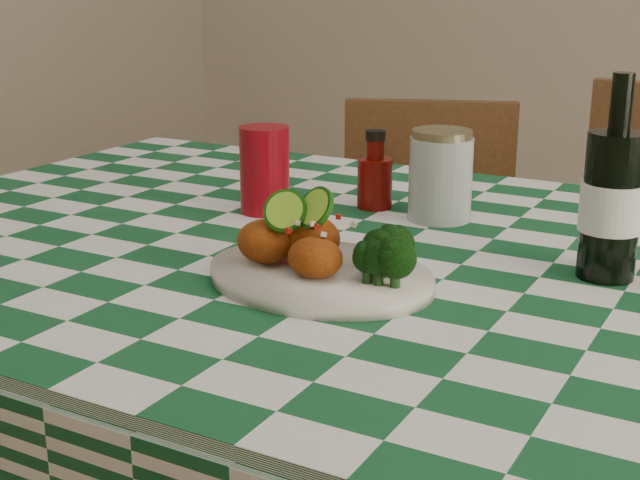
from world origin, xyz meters
The scene contains 8 objects.
plate centered at (-0.02, -0.15, 0.80)m, with size 0.29×0.23×0.02m, color silver, non-canonical shape.
fried_chicken_pile centered at (-0.04, -0.15, 0.85)m, with size 0.14×0.10×0.09m, color #9C3D0F, non-canonical shape.
broccoli_side centered at (0.06, -0.14, 0.83)m, with size 0.08×0.08×0.06m, color black, non-canonical shape.
red_tumbler centered at (-0.26, 0.10, 0.85)m, with size 0.08×0.08×0.13m, color maroon.
ketchup_bottle centered at (-0.12, 0.20, 0.85)m, with size 0.06×0.06×0.12m, color #690A05, non-canonical shape.
mason_jar centered at (0.00, 0.19, 0.85)m, with size 0.09×0.09×0.14m, color #B2BCBA, non-canonical shape.
beer_bottle centered at (0.27, 0.04, 0.91)m, with size 0.08×0.08×0.25m, color black, non-canonical shape.
wooden_chair_left centered at (-0.23, 0.69, 0.43)m, with size 0.39×0.41×0.86m, color #472814, non-canonical shape.
Camera 1 is at (0.47, -1.04, 1.15)m, focal length 50.00 mm.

